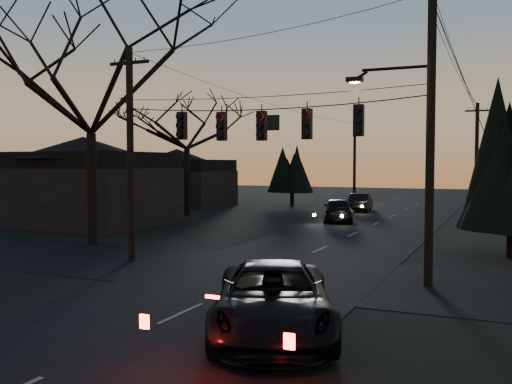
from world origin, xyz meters
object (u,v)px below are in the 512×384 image
at_px(utility_pole_far_l, 354,203).
at_px(sedan_oncoming_b, 361,202).
at_px(utility_pole_right, 428,287).
at_px(bare_tree_left, 90,88).
at_px(utility_pole_left, 132,261).
at_px(suv_near, 273,301).
at_px(sedan_oncoming_a, 338,210).
at_px(utility_pole_far_r, 475,214).

bearing_deg(utility_pole_far_l, sedan_oncoming_b, -72.70).
bearing_deg(utility_pole_right, utility_pole_far_l, 107.72).
bearing_deg(bare_tree_left, utility_pole_left, -33.59).
bearing_deg(suv_near, sedan_oncoming_b, 77.98).
height_order(utility_pole_right, utility_pole_left, utility_pole_right).
bearing_deg(bare_tree_left, utility_pole_far_l, 82.42).
distance_m(bare_tree_left, suv_near, 17.74).
relative_size(utility_pole_right, sedan_oncoming_a, 2.10).
height_order(bare_tree_left, sedan_oncoming_b, bare_tree_left).
bearing_deg(utility_pole_left, utility_pole_right, 0.00).
bearing_deg(sedan_oncoming_a, sedan_oncoming_b, -101.60).
height_order(suv_near, sedan_oncoming_a, sedan_oncoming_a).
distance_m(suv_near, sedan_oncoming_a, 25.39).
bearing_deg(utility_pole_far_r, sedan_oncoming_a, -129.04).
xyz_separation_m(suv_near, sedan_oncoming_a, (-5.45, 24.79, 0.01)).
xyz_separation_m(utility_pole_far_r, bare_tree_left, (-15.90, -25.08, 7.49)).
bearing_deg(sedan_oncoming_b, suv_near, 93.44).
xyz_separation_m(utility_pole_left, sedan_oncoming_b, (2.80, 27.01, 0.72)).
xyz_separation_m(utility_pole_right, sedan_oncoming_a, (-8.06, 18.06, 0.81)).
bearing_deg(sedan_oncoming_a, bare_tree_left, 46.90).
relative_size(bare_tree_left, sedan_oncoming_b, 2.57).
relative_size(utility_pole_far_r, suv_near, 1.47).
distance_m(utility_pole_left, sedan_oncoming_a, 18.41).
height_order(utility_pole_right, suv_near, utility_pole_right).
bearing_deg(sedan_oncoming_b, bare_tree_left, 66.55).
relative_size(suv_near, sedan_oncoming_b, 1.32).
relative_size(utility_pole_right, utility_pole_far_l, 1.25).
bearing_deg(sedan_oncoming_b, sedan_oncoming_a, 87.31).
bearing_deg(utility_pole_left, bare_tree_left, 146.41).
xyz_separation_m(utility_pole_right, suv_near, (-2.61, -6.73, 0.80)).
bearing_deg(utility_pole_far_l, utility_pole_left, -90.00).
bearing_deg(sedan_oncoming_b, utility_pole_far_l, -79.50).
xyz_separation_m(utility_pole_far_r, sedan_oncoming_b, (-8.70, -0.99, 0.72)).
bearing_deg(utility_pole_far_r, utility_pole_far_l, 145.18).
xyz_separation_m(bare_tree_left, sedan_oncoming_a, (7.84, 15.14, -6.67)).
distance_m(utility_pole_right, utility_pole_far_r, 28.00).
xyz_separation_m(utility_pole_right, utility_pole_left, (-11.50, 0.00, 0.00)).
xyz_separation_m(bare_tree_left, suv_near, (13.30, -9.65, -6.69)).
height_order(bare_tree_left, suv_near, bare_tree_left).
xyz_separation_m(utility_pole_far_r, suv_near, (-2.61, -34.73, 0.80)).
relative_size(utility_pole_far_r, sedan_oncoming_b, 1.95).
height_order(utility_pole_left, suv_near, utility_pole_left).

